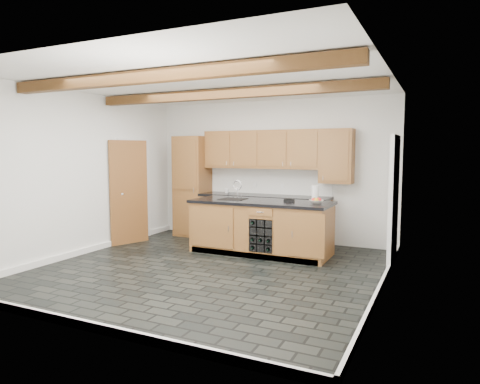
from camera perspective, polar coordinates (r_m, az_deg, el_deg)
The scene contains 10 objects.
ground at distance 6.63m, azimuth -4.02°, elevation -10.22°, with size 5.00×5.00×0.00m, color black.
room_shell at distance 6.89m, azimuth -2.56°, elevation 3.26°, with size 5.01×5.00×5.00m.
back_cabinetry at distance 8.59m, azimuth 1.07°, elevation 0.04°, with size 3.65×0.62×2.20m.
island at distance 7.52m, azimuth 2.82°, elevation -4.70°, with size 2.48×0.96×0.93m.
faucet at distance 7.72m, azimuth -0.83°, elevation -0.68°, with size 0.45×0.40×0.34m.
kitchen_scale at distance 7.36m, azimuth 6.56°, elevation -1.08°, with size 0.19×0.13×0.05m.
fruit_bowl at distance 7.18m, azimuth 10.15°, elevation -1.27°, with size 0.24×0.24×0.06m, color beige.
fruit_cluster at distance 7.18m, azimuth 10.15°, elevation -1.03°, with size 0.16×0.17×0.07m.
paper_towel at distance 7.47m, azimuth 9.99°, elevation -0.18°, with size 0.12×0.12×0.27m, color white.
mug at distance 8.81m, azimuth -1.79°, elevation 0.16°, with size 0.10×0.10×0.10m, color white.
Camera 1 is at (3.14, -5.56, 1.79)m, focal length 32.00 mm.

